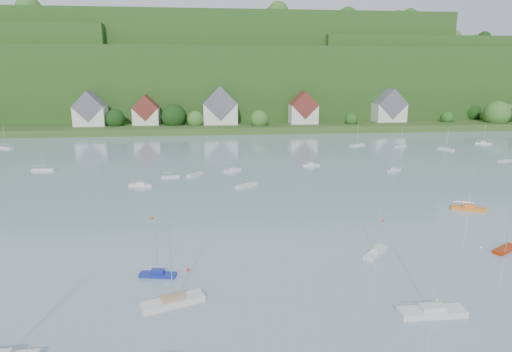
{
  "coord_description": "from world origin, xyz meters",
  "views": [
    {
      "loc": [
        0.76,
        -16.65,
        26.18
      ],
      "look_at": [
        10.36,
        75.0,
        4.0
      ],
      "focal_mm": 29.63,
      "sensor_mm": 36.0,
      "label": 1
    }
  ],
  "objects_px": {
    "near_sailboat_1": "(158,274)",
    "near_sailboat_7": "(505,249)",
    "near_sailboat_2": "(173,301)",
    "near_sailboat_4": "(432,311)",
    "near_sailboat_3": "(376,252)",
    "near_sailboat_5": "(468,208)"
  },
  "relations": [
    {
      "from": "near_sailboat_1",
      "to": "near_sailboat_7",
      "type": "xyz_separation_m",
      "value": [
        51.75,
        3.06,
        -0.07
      ]
    },
    {
      "from": "near_sailboat_1",
      "to": "near_sailboat_2",
      "type": "height_order",
      "value": "near_sailboat_2"
    },
    {
      "from": "near_sailboat_1",
      "to": "near_sailboat_4",
      "type": "height_order",
      "value": "near_sailboat_4"
    },
    {
      "from": "near_sailboat_4",
      "to": "near_sailboat_3",
      "type": "bearing_deg",
      "value": 90.21
    },
    {
      "from": "near_sailboat_1",
      "to": "near_sailboat_7",
      "type": "height_order",
      "value": "near_sailboat_7"
    },
    {
      "from": "near_sailboat_2",
      "to": "near_sailboat_3",
      "type": "height_order",
      "value": "near_sailboat_2"
    },
    {
      "from": "near_sailboat_3",
      "to": "near_sailboat_4",
      "type": "xyz_separation_m",
      "value": [
        -0.06,
        -16.48,
        0.07
      ]
    },
    {
      "from": "near_sailboat_3",
      "to": "near_sailboat_5",
      "type": "relative_size",
      "value": 0.9
    },
    {
      "from": "near_sailboat_2",
      "to": "near_sailboat_5",
      "type": "height_order",
      "value": "near_sailboat_2"
    },
    {
      "from": "near_sailboat_3",
      "to": "near_sailboat_7",
      "type": "height_order",
      "value": "near_sailboat_3"
    },
    {
      "from": "near_sailboat_3",
      "to": "near_sailboat_5",
      "type": "xyz_separation_m",
      "value": [
        26.3,
        18.66,
        0.02
      ]
    },
    {
      "from": "near_sailboat_1",
      "to": "near_sailboat_3",
      "type": "distance_m",
      "value": 31.85
    },
    {
      "from": "near_sailboat_5",
      "to": "near_sailboat_3",
      "type": "bearing_deg",
      "value": -119.89
    },
    {
      "from": "near_sailboat_2",
      "to": "near_sailboat_4",
      "type": "xyz_separation_m",
      "value": [
        28.93,
        -5.23,
        0.01
      ]
    },
    {
      "from": "near_sailboat_3",
      "to": "near_sailboat_7",
      "type": "bearing_deg",
      "value": -47.45
    },
    {
      "from": "near_sailboat_7",
      "to": "near_sailboat_4",
      "type": "bearing_deg",
      "value": -171.98
    },
    {
      "from": "near_sailboat_4",
      "to": "near_sailboat_1",
      "type": "bearing_deg",
      "value": 158.55
    },
    {
      "from": "near_sailboat_4",
      "to": "near_sailboat_5",
      "type": "bearing_deg",
      "value": 53.54
    },
    {
      "from": "near_sailboat_4",
      "to": "near_sailboat_5",
      "type": "relative_size",
      "value": 1.17
    },
    {
      "from": "near_sailboat_1",
      "to": "near_sailboat_2",
      "type": "relative_size",
      "value": 0.66
    },
    {
      "from": "near_sailboat_1",
      "to": "near_sailboat_5",
      "type": "xyz_separation_m",
      "value": [
        57.92,
        22.48,
        0.06
      ]
    },
    {
      "from": "near_sailboat_2",
      "to": "near_sailboat_4",
      "type": "height_order",
      "value": "near_sailboat_4"
    }
  ]
}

